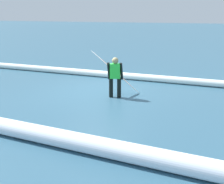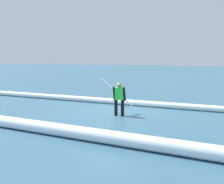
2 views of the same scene
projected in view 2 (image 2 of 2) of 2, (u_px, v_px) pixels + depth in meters
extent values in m
plane|color=#2F576E|center=(106.00, 112.00, 14.03)|extent=(147.98, 147.98, 0.00)
cylinder|color=black|center=(116.00, 108.00, 13.22)|extent=(0.14, 0.14, 0.67)
cylinder|color=black|center=(123.00, 108.00, 13.17)|extent=(0.14, 0.14, 0.67)
cube|color=#2DD83F|center=(119.00, 94.00, 13.13)|extent=(0.38, 0.29, 0.50)
sphere|color=#978B5F|center=(119.00, 85.00, 13.09)|extent=(0.22, 0.22, 0.22)
cylinder|color=black|center=(114.00, 94.00, 13.17)|extent=(0.09, 0.19, 0.59)
cylinder|color=black|center=(124.00, 94.00, 13.09)|extent=(0.09, 0.22, 0.59)
ellipsoid|color=white|center=(121.00, 96.00, 13.52)|extent=(1.68, 1.00, 1.62)
ellipsoid|color=red|center=(121.00, 96.00, 13.52)|extent=(1.31, 0.71, 1.31)
cylinder|color=white|center=(94.00, 100.00, 17.00)|extent=(21.09, 0.38, 0.29)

